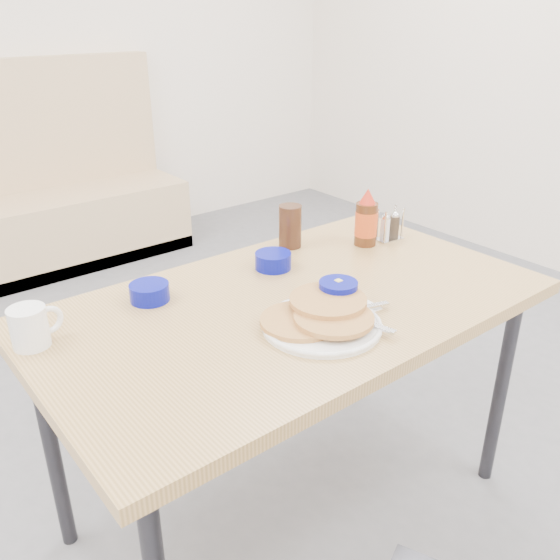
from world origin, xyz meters
TOP-DOWN VIEW (x-y plane):
  - ground at (0.00, 0.00)m, footprint 6.00×6.00m
  - booth_bench at (0.00, 2.78)m, footprint 1.90×0.56m
  - dining_table at (0.00, 0.25)m, footprint 1.40×0.80m
  - pancake_plate at (-0.04, 0.09)m, footprint 0.30×0.31m
  - coffee_mug at (-0.64, 0.46)m, footprint 0.13×0.09m
  - grits_setting at (0.07, 0.15)m, footprint 0.19×0.19m
  - creamer_bowl at (-0.31, 0.50)m, footprint 0.11×0.11m
  - butter_bowl at (0.09, 0.45)m, footprint 0.11×0.11m
  - amber_tumbler at (0.25, 0.56)m, footprint 0.10×0.10m
  - condiment_caddy at (0.56, 0.40)m, footprint 0.10×0.06m
  - syrup_bottle at (0.46, 0.42)m, footprint 0.07×0.07m

SIDE VIEW (x-z plane):
  - ground at x=0.00m, z-range 0.00..0.00m
  - booth_bench at x=0.00m, z-range -0.26..0.96m
  - dining_table at x=0.00m, z-range 0.32..1.08m
  - pancake_plate at x=-0.04m, z-range 0.75..0.81m
  - creamer_bowl at x=-0.31m, z-range 0.76..0.81m
  - butter_bowl at x=0.09m, z-range 0.76..0.81m
  - grits_setting at x=0.07m, z-range 0.75..0.83m
  - condiment_caddy at x=0.56m, z-range 0.74..0.86m
  - coffee_mug at x=-0.64m, z-range 0.76..0.86m
  - amber_tumbler at x=0.25m, z-range 0.76..0.90m
  - syrup_bottle at x=0.46m, z-range 0.75..0.94m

